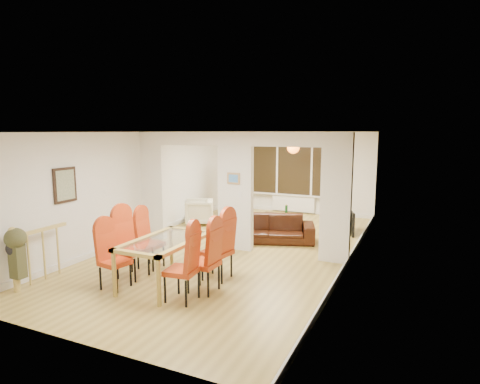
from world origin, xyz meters
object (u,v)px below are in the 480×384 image
Objects in this scene: dining_chair_la at (115,257)px; television at (346,221)px; person at (229,187)px; coffee_table at (280,219)px; sofa at (269,228)px; dining_chair_rb at (203,258)px; bottle at (286,210)px; dining_table at (166,261)px; dining_chair_lb at (132,246)px; dining_chair_rc at (217,247)px; bowl at (275,214)px; dining_chair_ra at (182,265)px; armchair at (199,212)px; dining_chair_lc at (150,241)px.

television is (2.87, 5.41, -0.23)m from dining_chair_la.
coffee_table is (1.66, -0.07, -0.83)m from person.
dining_chair_la is at bearing -127.81° from sofa.
dining_chair_rb is 5.14m from television.
television is 1.74m from bottle.
dining_chair_lb is (-0.72, 0.02, 0.19)m from dining_table.
dining_chair_rc is 4.55m from bowl.
coffee_table is (-0.34, 1.90, -0.19)m from sofa.
dining_chair_rc is 4.63m from bottle.
dining_chair_la is at bearing -142.55° from dining_table.
bottle is (-0.27, 5.22, -0.16)m from dining_chair_rb.
dining_chair_lb is 5.28m from person.
dining_chair_ra is 1.08× the size of television.
person is (-0.68, 5.76, 0.43)m from dining_chair_la.
dining_chair_lc is at bearing -10.98° from armchair.
dining_chair_lb is at bearing -12.74° from armchair.
dining_table is 5.37m from television.
bowl is at bearing -161.02° from bottle.
dining_chair_la is 6.12m from television.
dining_chair_ra is at bearing 145.18° from television.
dining_chair_rb is (1.42, 0.49, 0.03)m from dining_chair_la.
bowl is (1.53, -0.16, -0.68)m from person.
dining_chair_rc is at bearing 32.93° from dining_chair_lb.
dining_chair_ra is at bearing -88.57° from bottle.
armchair is (-2.45, 3.58, -0.23)m from dining_chair_rc.
dining_chair_lb reaches higher than television.
dining_table is 5.22m from bottle.
dining_chair_lb is at bearing -101.44° from coffee_table.
dining_table is 0.88× the size of person.
sofa is 2.04× the size of television.
dining_chair_lc is (-0.08, 1.07, -0.00)m from dining_chair_la.
dining_table is at bearing -3.84° from armchair.
bottle is at bearing 4.12° from coffee_table.
dining_chair_lb is at bearing 153.41° from dining_chair_ra.
dining_chair_rc is (0.06, 1.05, 0.01)m from dining_chair_ra.
dining_chair_ra is at bearing -37.38° from dining_chair_lc.
dining_chair_rc reaches higher than sofa.
dining_chair_lb is 0.61× the size of person.
television is at bearing -9.77° from bottle.
dining_chair_lc is 3.73m from armchair.
dining_chair_rb is (1.50, -0.59, 0.03)m from dining_chair_lc.
dining_chair_la is at bearing -101.40° from bottle.
dining_chair_lc is 5.24m from television.
dining_chair_rb is 0.60m from dining_chair_rc.
television is (1.58, 5.37, -0.27)m from dining_chair_ra.
dining_chair_rb is (0.13, 0.45, -0.01)m from dining_chair_ra.
dining_chair_lc is at bearing 127.31° from television.
coffee_table is at bearing 76.80° from dining_chair_lc.
bowl is at bearing 91.23° from dining_chair_la.
dining_chair_lb is 3.82× the size of bottle.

